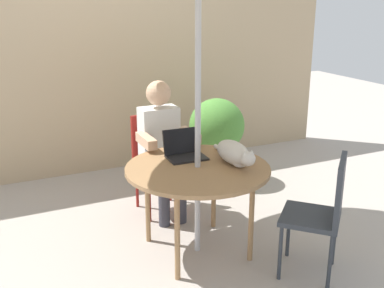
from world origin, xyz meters
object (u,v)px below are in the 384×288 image
(patio_table, at_px, (198,173))
(chair_empty, at_px, (324,207))
(potted_plant_near_fence, at_px, (217,134))
(laptop, at_px, (184,149))
(chair_occupied, at_px, (156,155))
(person_seated, at_px, (162,142))
(cat, at_px, (235,153))

(patio_table, distance_m, chair_empty, 0.95)
(patio_table, distance_m, potted_plant_near_fence, 1.54)
(laptop, bearing_deg, potted_plant_near_fence, 50.52)
(chair_occupied, xyz_separation_m, laptop, (0.00, -0.63, 0.24))
(chair_occupied, distance_m, person_seated, 0.23)
(cat, bearing_deg, laptop, 131.37)
(person_seated, bearing_deg, chair_empty, -65.05)
(laptop, distance_m, potted_plant_near_fence, 1.35)
(patio_table, bearing_deg, chair_occupied, 90.00)
(person_seated, bearing_deg, cat, -70.34)
(cat, relative_size, potted_plant_near_fence, 0.72)
(person_seated, distance_m, cat, 0.85)
(chair_occupied, bearing_deg, potted_plant_near_fence, 24.98)
(chair_empty, xyz_separation_m, person_seated, (-0.65, 1.40, 0.17))
(laptop, xyz_separation_m, potted_plant_near_fence, (0.85, 1.03, -0.26))
(patio_table, relative_size, person_seated, 0.89)
(patio_table, xyz_separation_m, potted_plant_near_fence, (0.85, 1.28, -0.14))
(person_seated, xyz_separation_m, potted_plant_near_fence, (0.85, 0.55, -0.18))
(patio_table, relative_size, chair_empty, 1.22)
(patio_table, height_order, potted_plant_near_fence, potted_plant_near_fence)
(patio_table, relative_size, laptop, 3.55)
(potted_plant_near_fence, bearing_deg, cat, -112.78)
(patio_table, bearing_deg, potted_plant_near_fence, 56.50)
(chair_empty, distance_m, cat, 0.76)
(chair_occupied, xyz_separation_m, potted_plant_near_fence, (0.85, 0.39, -0.01))
(person_seated, height_order, potted_plant_near_fence, person_seated)
(laptop, relative_size, potted_plant_near_fence, 0.34)
(chair_empty, height_order, laptop, laptop)
(chair_occupied, distance_m, chair_empty, 1.69)
(chair_empty, bearing_deg, person_seated, 114.95)
(chair_occupied, distance_m, laptop, 0.68)
(patio_table, height_order, chair_empty, chair_empty)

